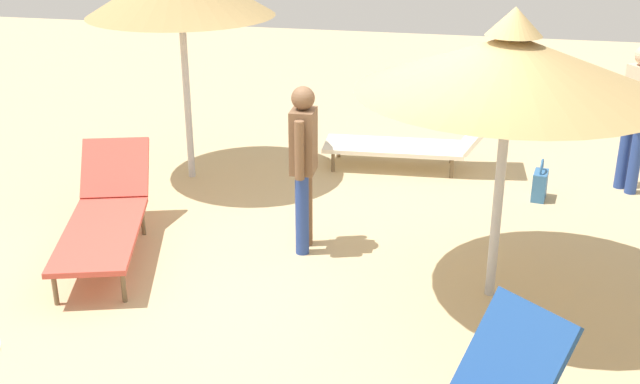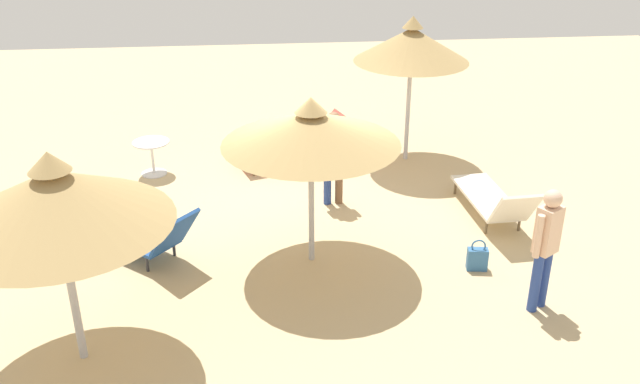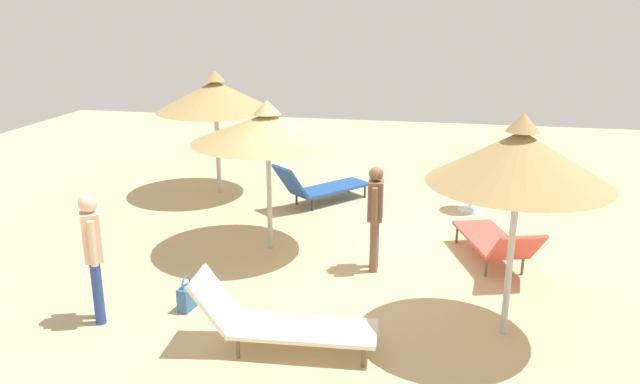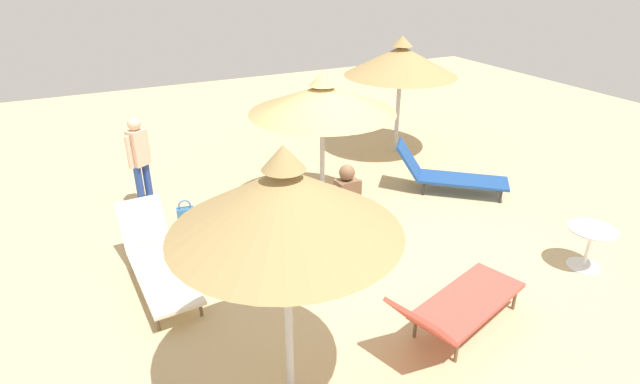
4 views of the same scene
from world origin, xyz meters
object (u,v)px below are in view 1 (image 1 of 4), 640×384
person_standing_far_left (637,109)px  lounge_chair_near_right (105,214)px  person_standing_far_right (304,159)px  parasol_umbrella_back (511,64)px  lounge_chair_center (419,141)px  handbag (540,184)px

person_standing_far_left → lounge_chair_near_right: bearing=28.6°
lounge_chair_near_right → person_standing_far_right: size_ratio=1.34×
parasol_umbrella_back → lounge_chair_center: (0.94, -3.02, -1.68)m
parasol_umbrella_back → lounge_chair_near_right: bearing=-0.4°
lounge_chair_near_right → person_standing_far_right: 1.97m
lounge_chair_center → person_standing_far_right: size_ratio=1.34×
lounge_chair_center → handbag: lounge_chair_center is taller
parasol_umbrella_back → person_standing_far_left: size_ratio=1.46×
person_standing_far_right → handbag: size_ratio=3.39×
lounge_chair_center → handbag: 1.61m
parasol_umbrella_back → handbag: (-0.50, -2.32, -1.86)m
lounge_chair_center → person_standing_far_right: 2.70m
lounge_chair_center → person_standing_far_right: bearing=71.1°
lounge_chair_near_right → person_standing_far_left: (-5.11, -2.79, 0.57)m
lounge_chair_near_right → lounge_chair_center: (-2.68, -3.00, -0.05)m
lounge_chair_near_right → person_standing_far_right: (-1.83, -0.50, 0.53)m
lounge_chair_center → person_standing_far_right: (0.85, 2.50, 0.58)m
lounge_chair_center → lounge_chair_near_right: bearing=48.2°
parasol_umbrella_back → lounge_chair_near_right: (3.62, -0.02, -1.63)m
parasol_umbrella_back → lounge_chair_center: parasol_umbrella_back is taller
parasol_umbrella_back → handbag: parasol_umbrella_back is taller
person_standing_far_right → parasol_umbrella_back: bearing=163.8°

